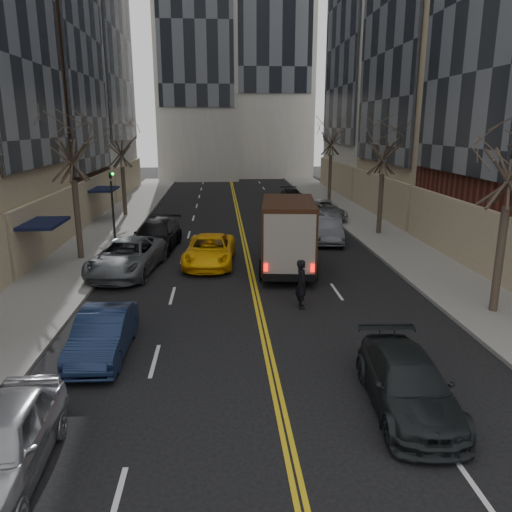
{
  "coord_description": "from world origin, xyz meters",
  "views": [
    {
      "loc": [
        -1.42,
        -6.02,
        6.94
      ],
      "look_at": [
        -0.13,
        11.92,
        2.2
      ],
      "focal_mm": 35.0,
      "sensor_mm": 36.0,
      "label": 1
    }
  ],
  "objects": [
    {
      "name": "tree_lf_far",
      "position": [
        -8.8,
        33.0,
        6.02
      ],
      "size": [
        3.2,
        3.2,
        8.12
      ],
      "color": "#382D23",
      "rests_on": "sidewalk_left"
    },
    {
      "name": "ups_truck",
      "position": [
        1.83,
        17.46,
        1.77
      ],
      "size": [
        3.17,
        6.65,
        3.52
      ],
      "rotation": [
        0.0,
        0.0,
        -0.11
      ],
      "color": "black",
      "rests_on": "ground"
    },
    {
      "name": "observer_sedan",
      "position": [
        3.17,
        4.9,
        0.68
      ],
      "size": [
        2.23,
        4.83,
        1.37
      ],
      "rotation": [
        0.0,
        0.0,
        -0.07
      ],
      "color": "black",
      "rests_on": "ground"
    },
    {
      "name": "tree_rt_far",
      "position": [
        8.8,
        40.0,
        6.74
      ],
      "size": [
        3.2,
        3.2,
        9.11
      ],
      "color": "#382D23",
      "rests_on": "sidewalk_right"
    },
    {
      "name": "parked_rt_c",
      "position": [
        5.1,
        39.13,
        0.65
      ],
      "size": [
        1.85,
        4.46,
        1.29
      ],
      "primitive_type": "imported",
      "rotation": [
        0.0,
        0.0,
        0.01
      ],
      "color": "black",
      "rests_on": "ground"
    },
    {
      "name": "tree_lf_mid",
      "position": [
        -8.8,
        20.0,
        6.6
      ],
      "size": [
        3.2,
        3.2,
        8.91
      ],
      "color": "#382D23",
      "rests_on": "sidewalk_left"
    },
    {
      "name": "parked_rt_a",
      "position": [
        5.13,
        23.34,
        0.73
      ],
      "size": [
        2.14,
        4.63,
        1.47
      ],
      "primitive_type": "imported",
      "rotation": [
        0.0,
        0.0,
        -0.13
      ],
      "color": "#52545A",
      "rests_on": "ground"
    },
    {
      "name": "parked_lf_d",
      "position": [
        -5.1,
        22.09,
        0.81
      ],
      "size": [
        2.83,
        5.77,
        1.62
      ],
      "primitive_type": "imported",
      "rotation": [
        0.0,
        0.0,
        -0.1
      ],
      "color": "black",
      "rests_on": "ground"
    },
    {
      "name": "taxi",
      "position": [
        -2.01,
        18.77,
        0.73
      ],
      "size": [
        2.8,
        5.43,
        1.46
      ],
      "primitive_type": "imported",
      "rotation": [
        0.0,
        0.0,
        -0.07
      ],
      "color": "#FFBB0A",
      "rests_on": "ground"
    },
    {
      "name": "sidewalk_left",
      "position": [
        -9.0,
        27.0,
        0.07
      ],
      "size": [
        4.0,
        66.0,
        0.15
      ],
      "primitive_type": "cube",
      "color": "slate",
      "rests_on": "ground"
    },
    {
      "name": "streetwall_right",
      "position": [
        16.38,
        32.2,
        15.09
      ],
      "size": [
        12.26,
        49.0,
        34.0
      ],
      "color": "#4C301E",
      "rests_on": "ground"
    },
    {
      "name": "parked_lf_c",
      "position": [
        -5.96,
        17.48,
        0.82
      ],
      "size": [
        3.46,
        6.21,
        1.64
      ],
      "primitive_type": "imported",
      "rotation": [
        0.0,
        0.0,
        -0.13
      ],
      "color": "#55595D",
      "rests_on": "ground"
    },
    {
      "name": "parked_rt_b",
      "position": [
        6.3,
        30.46,
        0.74
      ],
      "size": [
        2.96,
        5.53,
        1.48
      ],
      "primitive_type": "imported",
      "rotation": [
        0.0,
        0.0,
        0.1
      ],
      "color": "#9B9EA2",
      "rests_on": "ground"
    },
    {
      "name": "traffic_signal",
      "position": [
        -7.39,
        22.0,
        2.82
      ],
      "size": [
        0.29,
        0.26,
        4.7
      ],
      "color": "black",
      "rests_on": "sidewalk_left"
    },
    {
      "name": "pedestrian",
      "position": [
        1.68,
        12.2,
        0.97
      ],
      "size": [
        0.48,
        0.72,
        1.94
      ],
      "primitive_type": "imported",
      "rotation": [
        0.0,
        0.0,
        1.56
      ],
      "color": "black",
      "rests_on": "ground"
    },
    {
      "name": "tree_rt_mid",
      "position": [
        8.8,
        25.0,
        6.17
      ],
      "size": [
        3.2,
        3.2,
        8.32
      ],
      "color": "#382D23",
      "rests_on": "sidewalk_right"
    },
    {
      "name": "parked_lf_e",
      "position": [
        -5.1,
        25.59,
        0.65
      ],
      "size": [
        1.7,
        3.9,
        1.31
      ],
      "primitive_type": "imported",
      "rotation": [
        0.0,
        0.0,
        0.04
      ],
      "color": "#ACAEB4",
      "rests_on": "ground"
    },
    {
      "name": "sidewalk_right",
      "position": [
        9.0,
        27.0,
        0.07
      ],
      "size": [
        4.0,
        66.0,
        0.15
      ],
      "primitive_type": "cube",
      "color": "slate",
      "rests_on": "ground"
    },
    {
      "name": "parked_lf_b",
      "position": [
        -5.1,
        8.5,
        0.7
      ],
      "size": [
        1.53,
        4.28,
        1.41
      ],
      "primitive_type": "imported",
      "rotation": [
        0.0,
        0.0,
        -0.01
      ],
      "color": "#111C37",
      "rests_on": "ground"
    }
  ]
}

